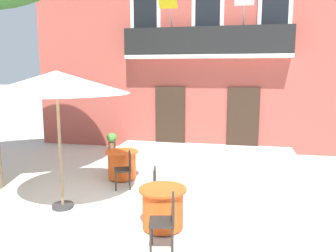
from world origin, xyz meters
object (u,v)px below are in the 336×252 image
(cafe_chair_near_tree_1, at_px, (160,187))
(cafe_chair_middle_0, at_px, (118,153))
(ground_planter_left, at_px, (112,141))
(cafe_chair_near_tree_0, at_px, (167,218))
(cafe_chair_middle_1, at_px, (126,167))
(cafe_table_near_tree, at_px, (163,208))
(cafe_umbrella, at_px, (56,83))
(cafe_table_middle, at_px, (122,165))

(cafe_chair_near_tree_1, distance_m, cafe_chair_middle_0, 3.13)
(cafe_chair_near_tree_1, xyz_separation_m, ground_planter_left, (-2.95, 4.94, -0.17))
(cafe_chair_near_tree_0, height_order, cafe_chair_middle_1, same)
(cafe_table_near_tree, bearing_deg, cafe_chair_near_tree_1, 107.26)
(cafe_chair_near_tree_0, height_order, cafe_umbrella, cafe_umbrella)
(cafe_table_near_tree, distance_m, cafe_chair_near_tree_1, 0.77)
(cafe_chair_middle_1, bearing_deg, cafe_chair_middle_0, 116.97)
(cafe_table_middle, distance_m, ground_planter_left, 3.41)
(cafe_table_near_tree, distance_m, cafe_table_middle, 3.10)
(cafe_table_near_tree, height_order, cafe_chair_near_tree_0, cafe_chair_near_tree_0)
(cafe_table_near_tree, xyz_separation_m, cafe_chair_middle_0, (-2.05, 3.26, 0.14))
(cafe_table_near_tree, xyz_separation_m, cafe_chair_near_tree_1, (-0.22, 0.72, 0.14))
(cafe_umbrella, height_order, ground_planter_left, cafe_umbrella)
(cafe_chair_near_tree_1, height_order, cafe_chair_middle_0, same)
(cafe_table_middle, relative_size, cafe_chair_middle_0, 0.95)
(cafe_table_middle, bearing_deg, cafe_chair_near_tree_1, -51.77)
(cafe_chair_near_tree_0, distance_m, cafe_table_middle, 3.83)
(cafe_chair_near_tree_1, bearing_deg, cafe_chair_near_tree_0, -72.68)
(cafe_umbrella, bearing_deg, cafe_chair_middle_1, 57.78)
(cafe_chair_near_tree_0, height_order, cafe_table_middle, cafe_chair_near_tree_0)
(cafe_chair_near_tree_0, xyz_separation_m, cafe_chair_near_tree_1, (-0.45, 1.44, 0.00))
(cafe_table_near_tree, relative_size, cafe_table_middle, 1.00)
(cafe_chair_near_tree_0, distance_m, cafe_chair_middle_1, 3.08)
(cafe_umbrella, distance_m, ground_planter_left, 5.72)
(cafe_table_near_tree, xyz_separation_m, cafe_chair_middle_1, (-1.36, 1.92, 0.14))
(cafe_chair_near_tree_1, height_order, cafe_chair_middle_1, same)
(cafe_table_middle, height_order, cafe_chair_middle_1, cafe_chair_middle_1)
(cafe_table_near_tree, xyz_separation_m, cafe_chair_near_tree_0, (0.23, -0.72, 0.14))
(cafe_chair_near_tree_0, height_order, ground_planter_left, cafe_chair_near_tree_0)
(ground_planter_left, bearing_deg, cafe_table_middle, -64.34)
(cafe_chair_middle_1, bearing_deg, cafe_umbrella, -122.22)
(cafe_table_middle, bearing_deg, cafe_umbrella, -105.04)
(cafe_chair_near_tree_1, bearing_deg, cafe_table_middle, 128.23)
(cafe_chair_middle_0, relative_size, cafe_umbrella, 0.31)
(cafe_table_near_tree, height_order, cafe_umbrella, cafe_umbrella)
(cafe_chair_middle_0, bearing_deg, cafe_chair_near_tree_1, -54.38)
(cafe_chair_near_tree_1, distance_m, cafe_table_middle, 2.39)
(cafe_umbrella, bearing_deg, cafe_table_middle, 74.96)
(cafe_chair_middle_1, bearing_deg, cafe_chair_near_tree_0, -58.97)
(cafe_table_near_tree, xyz_separation_m, cafe_umbrella, (-2.27, 0.48, 2.22))
(ground_planter_left, bearing_deg, cafe_table_near_tree, -60.73)
(cafe_chair_near_tree_0, xyz_separation_m, cafe_table_middle, (-1.92, 3.31, -0.14))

